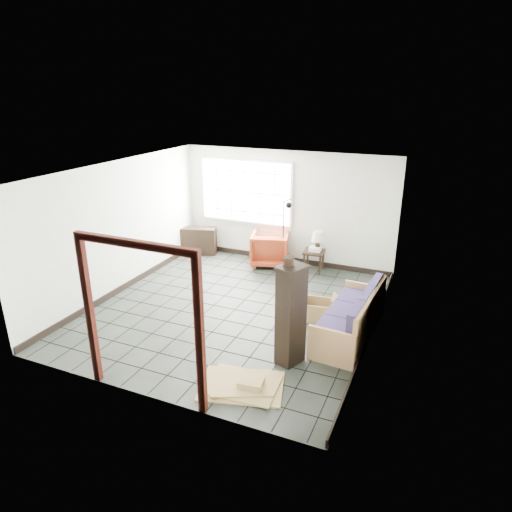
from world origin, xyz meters
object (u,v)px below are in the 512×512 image
at_px(side_table, 314,254).
at_px(armchair, 270,247).
at_px(tall_shelf, 291,315).
at_px(futon_sofa, 353,320).

bearing_deg(side_table, armchair, 180.00).
bearing_deg(tall_shelf, side_table, 122.94).
bearing_deg(futon_sofa, tall_shelf, -119.13).
relative_size(side_table, tall_shelf, 0.31).
height_order(futon_sofa, side_table, futon_sofa).
xyz_separation_m(armchair, side_table, (1.05, -0.00, -0.02)).
distance_m(side_table, tall_shelf, 3.70).
height_order(side_table, tall_shelf, tall_shelf).
bearing_deg(tall_shelf, armchair, 137.85).
bearing_deg(armchair, tall_shelf, 100.70).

